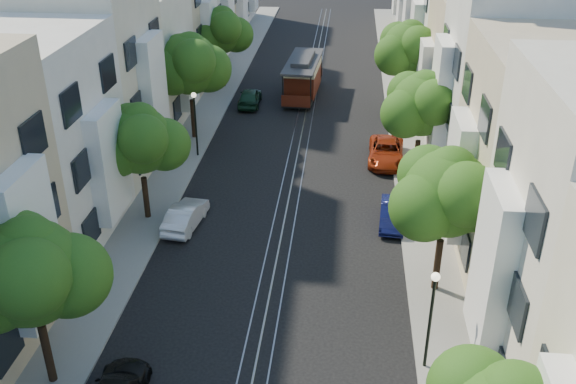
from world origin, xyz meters
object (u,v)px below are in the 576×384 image
(parked_car_e_mid, at_px, (392,214))
(tree_w_c, at_px, (190,66))
(lamp_west, at_px, (195,115))
(parked_car_e_far, at_px, (386,152))
(lamp_east, at_px, (432,307))
(tree_e_b, at_px, (448,195))
(tree_w_d, at_px, (222,32))
(cable_car, at_px, (303,75))
(tree_w_a, at_px, (31,275))
(tree_w_b, at_px, (140,142))
(tree_e_d, at_px, (409,50))
(parked_car_w_far, at_px, (250,97))
(parked_car_w_mid, at_px, (186,216))
(tree_e_c, at_px, (423,106))

(parked_car_e_mid, bearing_deg, tree_w_c, 145.19)
(lamp_west, height_order, parked_car_e_far, lamp_west)
(lamp_east, relative_size, lamp_west, 1.00)
(tree_e_b, distance_m, tree_w_d, 30.60)
(tree_e_b, relative_size, lamp_east, 1.61)
(parked_car_e_mid, bearing_deg, cable_car, 111.34)
(tree_w_a, bearing_deg, parked_car_e_mid, 44.87)
(tree_w_b, distance_m, cable_car, 21.67)
(tree_e_d, bearing_deg, parked_car_w_far, 175.79)
(tree_w_a, height_order, tree_w_d, tree_w_a)
(tree_w_a, bearing_deg, tree_e_d, 63.59)
(tree_w_c, relative_size, lamp_east, 1.71)
(tree_e_b, bearing_deg, lamp_west, 136.15)
(tree_e_d, xyz_separation_m, parked_car_e_mid, (-1.66, -16.32, -4.29))
(tree_w_c, height_order, cable_car, tree_w_c)
(lamp_east, bearing_deg, cable_car, 102.59)
(parked_car_w_far, bearing_deg, lamp_east, 109.52)
(tree_w_b, bearing_deg, parked_car_w_mid, -15.29)
(tree_w_b, height_order, lamp_west, tree_w_b)
(tree_e_b, bearing_deg, lamp_east, -100.93)
(tree_w_b, xyz_separation_m, tree_w_d, (0.00, 22.00, 0.20))
(tree_w_c, height_order, lamp_west, tree_w_c)
(tree_e_b, xyz_separation_m, tree_w_b, (-14.40, 5.00, -0.34))
(tree_w_c, height_order, parked_car_w_far, tree_w_c)
(cable_car, distance_m, parked_car_w_mid, 21.55)
(tree_w_b, distance_m, parked_car_w_mid, 4.38)
(tree_w_c, height_order, parked_car_w_mid, tree_w_c)
(tree_e_d, height_order, parked_car_w_mid, tree_e_d)
(tree_w_b, height_order, tree_w_c, tree_w_c)
(tree_e_c, height_order, tree_w_b, tree_e_c)
(tree_w_d, height_order, parked_car_w_mid, tree_w_d)
(tree_e_d, height_order, tree_w_c, tree_w_c)
(tree_e_c, distance_m, parked_car_e_mid, 6.87)
(tree_e_c, height_order, parked_car_w_mid, tree_e_c)
(tree_w_a, bearing_deg, tree_w_b, 90.00)
(parked_car_w_mid, bearing_deg, lamp_west, -74.31)
(tree_e_c, distance_m, tree_w_b, 15.60)
(tree_w_a, bearing_deg, parked_car_w_far, 84.76)
(lamp_west, height_order, parked_car_w_mid, lamp_west)
(lamp_east, bearing_deg, tree_w_d, 112.80)
(tree_w_c, xyz_separation_m, tree_w_d, (-0.00, 11.00, -0.47))
(lamp_east, relative_size, parked_car_w_mid, 1.09)
(tree_e_c, xyz_separation_m, lamp_west, (-13.56, 2.02, -1.75))
(tree_e_d, height_order, tree_w_a, tree_e_d)
(parked_car_e_far, bearing_deg, cable_car, 119.59)
(parked_car_e_mid, relative_size, parked_car_w_far, 0.89)
(tree_e_c, bearing_deg, tree_w_a, -128.66)
(lamp_east, distance_m, lamp_west, 21.97)
(parked_car_w_mid, bearing_deg, tree_w_d, -77.50)
(tree_e_c, bearing_deg, lamp_west, 171.51)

